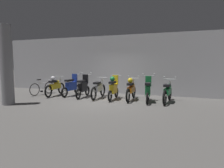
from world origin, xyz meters
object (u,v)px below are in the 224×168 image
Objects in this scene: motorbike_slot_2 at (83,87)px; motorbike_slot_6 at (148,90)px; bicycle at (42,88)px; motorbike_slot_3 at (99,88)px; motorbike_slot_1 at (72,86)px; motorbike_slot_5 at (131,89)px; motorbike_slot_7 at (168,92)px; motorbike_slot_4 at (113,88)px; support_pillar at (6,65)px; motorbike_slot_0 at (55,86)px.

motorbike_slot_6 is (3.39, -0.07, 0.00)m from motorbike_slot_2.
bicycle is (-2.63, -0.03, -0.17)m from motorbike_slot_2.
motorbike_slot_2 is 0.85m from motorbike_slot_3.
motorbike_slot_6 is at bearing -3.87° from motorbike_slot_1.
motorbike_slot_5 and motorbike_slot_7 have the same top height.
motorbike_slot_3 reaches higher than bicycle.
motorbike_slot_2 is at bearing 178.57° from motorbike_slot_4.
motorbike_slot_2 is 1.00× the size of motorbike_slot_4.
motorbike_slot_7 is at bearing 24.43° from support_pillar.
motorbike_slot_2 is 0.50× the size of support_pillar.
motorbike_slot_6 is at bearing 0.13° from motorbike_slot_0.
support_pillar is (-5.50, -2.69, 1.16)m from motorbike_slot_6.
motorbike_slot_5 is 1.16× the size of motorbike_slot_6.
motorbike_slot_5 is 0.86m from motorbike_slot_6.
bicycle is at bearing -179.40° from motorbike_slot_2.
motorbike_slot_0 is 0.95m from bicycle.
motorbike_slot_2 reaches higher than motorbike_slot_7.
motorbike_slot_4 reaches higher than motorbike_slot_5.
support_pillar is at bearing -144.47° from motorbike_slot_4.
motorbike_slot_5 is 1.70m from motorbike_slot_7.
motorbike_slot_5 is (2.54, 0.11, 0.00)m from motorbike_slot_2.
motorbike_slot_6 is (2.54, -0.13, 0.04)m from motorbike_slot_3.
motorbike_slot_4 is at bearing -170.06° from motorbike_slot_5.
motorbike_slot_1 is at bearing 178.19° from motorbike_slot_5.
motorbike_slot_2 is 4.24m from motorbike_slot_7.
bicycle is 3.08m from support_pillar.
motorbike_slot_5 is at bearing 1.49° from bicycle.
motorbike_slot_2 is at bearing 52.55° from support_pillar.
motorbike_slot_6 is 6.24m from support_pillar.
support_pillar reaches higher than motorbike_slot_4.
motorbike_slot_6 reaches higher than bicycle.
motorbike_slot_5 is (0.85, 0.15, -0.04)m from motorbike_slot_4.
motorbike_slot_3 is 1.70m from motorbike_slot_5.
support_pillar is (-4.66, -2.87, 1.16)m from motorbike_slot_5.
motorbike_slot_1 and motorbike_slot_2 have the same top height.
motorbike_slot_5 is at bearing -179.47° from motorbike_slot_7.
motorbike_slot_1 is 0.86× the size of motorbike_slot_3.
motorbike_slot_0 reaches higher than motorbike_slot_3.
motorbike_slot_1 reaches higher than motorbike_slot_0.
motorbike_slot_6 is (5.08, 0.01, 0.00)m from motorbike_slot_0.
support_pillar reaches higher than bicycle.
bicycle is at bearing 179.58° from motorbike_slot_6.
bicycle is 0.51× the size of support_pillar.
motorbike_slot_5 reaches higher than bicycle.
motorbike_slot_1 is 5.08m from motorbike_slot_7.
motorbike_slot_0 is at bearing -177.18° from motorbike_slot_2.
motorbike_slot_6 reaches higher than motorbike_slot_3.
motorbike_slot_5 reaches higher than motorbike_slot_3.
motorbike_slot_3 is at bearing 4.21° from motorbike_slot_2.
motorbike_slot_0 is at bearing -177.44° from motorbike_slot_5.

